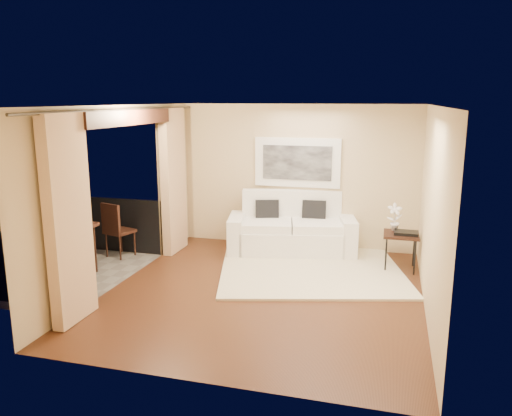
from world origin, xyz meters
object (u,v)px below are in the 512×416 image
(bistro_table, at_px, (67,230))
(balcony_chair_far, at_px, (115,226))
(orchid, at_px, (395,217))
(balcony_chair_near, at_px, (61,237))
(ice_bucket, at_px, (58,218))
(side_table, at_px, (401,237))
(sofa, at_px, (292,231))

(bistro_table, distance_m, balcony_chair_far, 1.10)
(orchid, relative_size, balcony_chair_far, 0.47)
(balcony_chair_far, bearing_deg, orchid, -152.91)
(balcony_chair_near, height_order, ice_bucket, ice_bucket)
(bistro_table, bearing_deg, balcony_chair_far, 78.74)
(balcony_chair_far, bearing_deg, balcony_chair_near, 77.23)
(side_table, xyz_separation_m, ice_bucket, (-5.29, -1.69, 0.38))
(side_table, bearing_deg, bistro_table, -161.16)
(side_table, xyz_separation_m, bistro_table, (-5.11, -1.74, 0.20))
(sofa, height_order, balcony_chair_far, sofa)
(ice_bucket, bearing_deg, bistro_table, -16.38)
(balcony_chair_near, bearing_deg, balcony_chair_far, 42.75)
(sofa, bearing_deg, bistro_table, -156.42)
(ice_bucket, bearing_deg, balcony_chair_near, 121.55)
(balcony_chair_near, xyz_separation_m, ice_bucket, (0.10, -0.16, 0.36))
(bistro_table, relative_size, balcony_chair_near, 0.84)
(sofa, distance_m, ice_bucket, 4.05)
(balcony_chair_far, height_order, balcony_chair_near, balcony_chair_near)
(sofa, relative_size, balcony_chair_near, 2.45)
(side_table, distance_m, bistro_table, 5.40)
(ice_bucket, bearing_deg, sofa, 33.44)
(side_table, height_order, bistro_table, bistro_table)
(orchid, bearing_deg, sofa, 168.65)
(sofa, relative_size, balcony_chair_far, 2.46)
(sofa, xyz_separation_m, ice_bucket, (-3.35, -2.21, 0.55))
(sofa, height_order, side_table, sofa)
(side_table, relative_size, ice_bucket, 3.08)
(sofa, bearing_deg, ice_bucket, -158.56)
(orchid, bearing_deg, balcony_chair_near, -162.27)
(sofa, bearing_deg, orchid, -23.35)
(side_table, height_order, balcony_chair_near, balcony_chair_near)
(orchid, distance_m, balcony_chair_near, 5.54)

